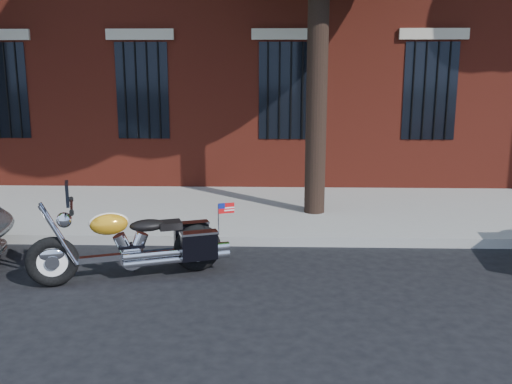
{
  "coord_description": "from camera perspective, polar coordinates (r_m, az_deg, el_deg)",
  "views": [
    {
      "loc": [
        -0.23,
        -7.02,
        2.65
      ],
      "look_at": [
        -0.48,
        0.8,
        0.96
      ],
      "focal_mm": 40.0,
      "sensor_mm": 36.0,
      "label": 1
    }
  ],
  "objects": [
    {
      "name": "curb",
      "position": [
        8.79,
        3.24,
        -4.87
      ],
      "size": [
        40.0,
        0.16,
        0.15
      ],
      "primitive_type": "cube",
      "color": "gray",
      "rests_on": "ground"
    },
    {
      "name": "sidewalk",
      "position": [
        10.6,
        2.99,
        -1.89
      ],
      "size": [
        40.0,
        3.6,
        0.15
      ],
      "primitive_type": "cube",
      "color": "gray",
      "rests_on": "ground"
    },
    {
      "name": "ground",
      "position": [
        7.51,
        3.49,
        -8.52
      ],
      "size": [
        120.0,
        120.0,
        0.0
      ],
      "primitive_type": "plane",
      "color": "black",
      "rests_on": "ground"
    },
    {
      "name": "motorcycle",
      "position": [
        7.5,
        -11.75,
        -5.23
      ],
      "size": [
        2.55,
        1.26,
        1.3
      ],
      "rotation": [
        0.0,
        0.0,
        0.34
      ],
      "color": "black",
      "rests_on": "ground"
    }
  ]
}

